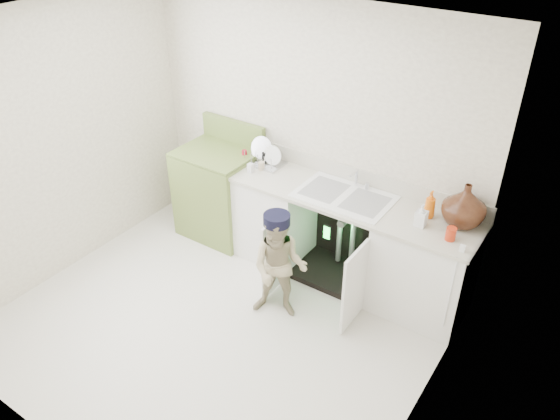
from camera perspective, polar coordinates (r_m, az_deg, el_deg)
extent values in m
plane|color=beige|center=(4.87, -6.74, -11.93)|extent=(3.50, 3.50, 0.00)
cube|color=#EFE7CD|center=(5.17, 3.17, 7.92)|extent=(3.50, 2.50, 0.02)
cube|color=#EFE7CD|center=(3.38, -24.93, -10.42)|extent=(3.50, 2.50, 0.02)
cube|color=#EFE7CD|center=(5.32, -22.30, 6.20)|extent=(2.50, 3.00, 0.02)
cube|color=#EFE7CD|center=(3.39, 15.39, -8.03)|extent=(2.50, 3.00, 0.02)
plane|color=white|center=(3.62, -9.34, 17.85)|extent=(3.50, 3.50, 0.00)
cube|color=white|center=(5.46, -0.97, -0.40)|extent=(0.80, 0.60, 0.86)
cube|color=white|center=(4.89, 14.69, -6.08)|extent=(0.80, 0.60, 0.86)
cube|color=black|center=(5.32, 7.80, -1.71)|extent=(0.80, 0.06, 0.86)
cube|color=black|center=(5.36, 6.15, -6.60)|extent=(0.80, 0.60, 0.06)
cylinder|color=gray|center=(5.21, 6.27, -2.16)|extent=(0.05, 0.05, 0.70)
cylinder|color=gray|center=(5.16, 7.63, -2.64)|extent=(0.05, 0.05, 0.70)
cylinder|color=gray|center=(5.05, 6.80, -1.08)|extent=(0.07, 0.18, 0.07)
cube|color=white|center=(4.95, -0.48, -4.68)|extent=(0.03, 0.40, 0.76)
cube|color=white|center=(4.64, 7.76, -7.97)|extent=(0.02, 0.40, 0.76)
cube|color=beige|center=(4.87, 6.72, 1.26)|extent=(2.44, 0.64, 0.03)
cube|color=beige|center=(5.05, 8.35, 3.53)|extent=(2.44, 0.02, 0.15)
cube|color=white|center=(4.87, 6.73, 1.36)|extent=(0.85, 0.55, 0.02)
cube|color=gray|center=(4.94, 4.65, 2.15)|extent=(0.34, 0.40, 0.01)
cube|color=gray|center=(4.79, 8.89, 0.75)|extent=(0.34, 0.40, 0.01)
cylinder|color=silver|center=(4.99, 8.00, 3.36)|extent=(0.03, 0.03, 0.17)
cylinder|color=silver|center=(4.91, 7.74, 3.85)|extent=(0.02, 0.14, 0.02)
cylinder|color=silver|center=(4.98, 9.08, 2.51)|extent=(0.04, 0.04, 0.06)
cylinder|color=white|center=(4.51, 17.35, -8.30)|extent=(0.01, 0.01, 0.70)
cube|color=white|center=(4.36, 18.53, -3.82)|extent=(0.04, 0.02, 0.06)
cube|color=silver|center=(5.39, -1.70, 5.00)|extent=(0.40, 0.27, 0.02)
cylinder|color=silver|center=(5.39, -1.89, 5.83)|extent=(0.25, 0.09, 0.24)
cylinder|color=white|center=(5.30, -0.77, 5.29)|extent=(0.19, 0.05, 0.19)
cylinder|color=silver|center=(5.37, -3.72, 5.64)|extent=(0.01, 0.01, 0.11)
cylinder|color=silver|center=(5.33, -3.04, 5.43)|extent=(0.01, 0.01, 0.11)
cylinder|color=silver|center=(5.29, -2.34, 5.21)|extent=(0.01, 0.01, 0.11)
cylinder|color=silver|center=(5.24, -1.64, 4.99)|extent=(0.01, 0.01, 0.11)
cylinder|color=silver|center=(5.20, -0.92, 4.77)|extent=(0.01, 0.01, 0.11)
imported|color=#412112|center=(4.60, 18.73, 0.48)|extent=(0.35, 0.35, 0.37)
imported|color=orange|center=(4.65, 15.42, 0.57)|extent=(0.09, 0.09, 0.24)
imported|color=white|center=(4.53, 14.57, -0.53)|extent=(0.09, 0.09, 0.20)
cylinder|color=#B92A0F|center=(4.45, 17.42, -2.40)|extent=(0.08, 0.08, 0.11)
cylinder|color=#AD0E25|center=(5.45, -3.74, 5.76)|extent=(0.05, 0.05, 0.10)
cylinder|color=tan|center=(5.26, -1.95, 4.63)|extent=(0.06, 0.06, 0.08)
cylinder|color=black|center=(5.36, -1.66, 5.46)|extent=(0.04, 0.04, 0.12)
cube|color=silver|center=(5.21, -3.09, 4.41)|extent=(0.05, 0.05, 0.09)
cube|color=olive|center=(5.77, -6.36, 1.72)|extent=(0.77, 0.65, 0.93)
cube|color=olive|center=(5.54, -6.65, 6.01)|extent=(0.77, 0.65, 0.02)
cube|color=olive|center=(5.68, -4.88, 8.22)|extent=(0.77, 0.06, 0.24)
cylinder|color=black|center=(5.55, -9.24, 5.80)|extent=(0.17, 0.17, 0.02)
cylinder|color=silver|center=(5.55, -9.25, 5.91)|extent=(0.20, 0.20, 0.01)
cylinder|color=black|center=(5.77, -7.10, 7.00)|extent=(0.17, 0.17, 0.02)
cylinder|color=silver|center=(5.76, -7.11, 7.11)|extent=(0.20, 0.20, 0.01)
cylinder|color=black|center=(5.32, -6.16, 4.81)|extent=(0.17, 0.17, 0.02)
cylinder|color=silver|center=(5.32, -6.17, 4.93)|extent=(0.20, 0.20, 0.01)
cylinder|color=black|center=(5.54, -4.05, 6.09)|extent=(0.17, 0.17, 0.02)
cylinder|color=silver|center=(5.54, -4.06, 6.20)|extent=(0.20, 0.20, 0.01)
imported|color=tan|center=(4.64, -0.05, -6.04)|extent=(0.59, 0.53, 1.00)
cylinder|color=black|center=(4.36, -0.06, -1.17)|extent=(0.29, 0.29, 0.09)
cube|color=black|center=(4.46, 0.23, -0.85)|extent=(0.19, 0.15, 0.01)
cube|color=black|center=(4.69, 4.94, -2.34)|extent=(0.07, 0.01, 0.14)
cube|color=#26F23F|center=(4.69, 4.89, -2.39)|extent=(0.06, 0.00, 0.12)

